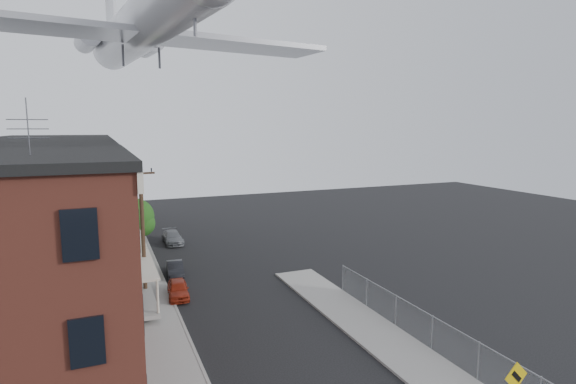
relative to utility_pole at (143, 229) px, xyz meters
name	(u,v)px	position (x,y,z in m)	size (l,w,h in m)	color
sidewalk_left	(140,271)	(0.10, 6.00, -4.61)	(3.00, 62.00, 0.12)	gray
sidewalk_right	(395,347)	(11.10, -12.00, -4.61)	(3.00, 26.00, 0.12)	gray
curb_left	(159,268)	(1.55, 6.00, -4.60)	(0.15, 62.00, 0.14)	gray
curb_right	(371,352)	(9.65, -12.00, -4.60)	(0.15, 26.00, 0.14)	gray
row_house_a	(26,237)	(-6.36, -1.50, 0.45)	(11.98, 7.00, 10.30)	slate
row_house_b	(41,214)	(-6.36, 5.50, 0.45)	(11.98, 7.00, 10.30)	gray
row_house_c	(50,200)	(-6.36, 12.50, 0.45)	(11.98, 7.00, 10.30)	slate
row_house_d	(57,189)	(-6.36, 19.50, 0.45)	(11.98, 7.00, 10.30)	gray
row_house_e	(62,181)	(-6.36, 26.50, 0.45)	(11.98, 7.00, 10.30)	slate
chainlink_fence	(432,333)	(12.60, -13.00, -3.68)	(0.06, 18.06, 1.90)	gray
utility_pole	(143,229)	(0.00, 0.00, 0.00)	(1.80, 0.26, 9.00)	black
street_tree	(137,219)	(0.33, 9.92, -1.22)	(3.22, 3.20, 5.20)	black
car_near	(178,289)	(2.00, -0.68, -4.11)	(1.33, 3.31, 1.13)	maroon
car_mid	(175,269)	(2.50, 3.82, -4.13)	(1.15, 3.30, 1.09)	black
car_far	(173,237)	(3.80, 13.78, -4.08)	(1.67, 4.11, 1.19)	slate
airplane	(141,26)	(0.96, 4.98, 13.71)	(26.20, 29.92, 8.61)	silver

